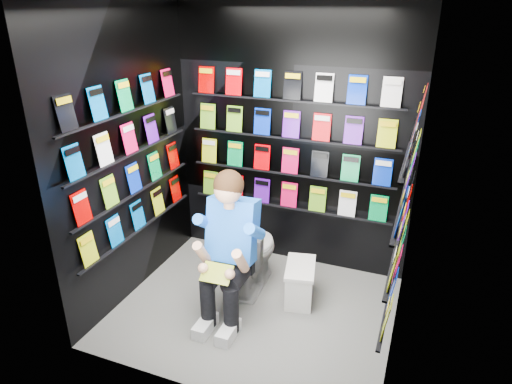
% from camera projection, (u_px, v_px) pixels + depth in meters
% --- Properties ---
extents(floor, '(2.40, 2.40, 0.00)m').
position_uv_depth(floor, '(255.00, 310.00, 4.15)').
color(floor, slate).
rests_on(floor, ground).
extents(ceiling, '(2.40, 2.40, 0.00)m').
position_uv_depth(ceiling, '(254.00, 0.00, 3.13)').
color(ceiling, white).
rests_on(ceiling, floor).
extents(wall_back, '(2.40, 0.04, 2.60)m').
position_uv_depth(wall_back, '(292.00, 142.00, 4.50)').
color(wall_back, black).
rests_on(wall_back, floor).
extents(wall_front, '(2.40, 0.04, 2.60)m').
position_uv_depth(wall_front, '(194.00, 231.00, 2.78)').
color(wall_front, black).
rests_on(wall_front, floor).
extents(wall_left, '(0.04, 2.00, 2.60)m').
position_uv_depth(wall_left, '(129.00, 159.00, 4.04)').
color(wall_left, black).
rests_on(wall_left, floor).
extents(wall_right, '(0.04, 2.00, 2.60)m').
position_uv_depth(wall_right, '(411.00, 198.00, 3.23)').
color(wall_right, black).
rests_on(wall_right, floor).
extents(comics_back, '(2.10, 0.06, 1.37)m').
position_uv_depth(comics_back, '(291.00, 143.00, 4.47)').
color(comics_back, red).
rests_on(comics_back, wall_back).
extents(comics_left, '(0.06, 1.70, 1.37)m').
position_uv_depth(comics_left, '(131.00, 158.00, 4.03)').
color(comics_left, red).
rests_on(comics_left, wall_left).
extents(comics_right, '(0.06, 1.70, 1.37)m').
position_uv_depth(comics_right, '(407.00, 197.00, 3.24)').
color(comics_right, red).
rests_on(comics_right, wall_right).
extents(toilet, '(0.45, 0.77, 0.73)m').
position_uv_depth(toilet, '(251.00, 253.00, 4.36)').
color(toilet, white).
rests_on(toilet, floor).
extents(longbox, '(0.32, 0.48, 0.33)m').
position_uv_depth(longbox, '(300.00, 284.00, 4.23)').
color(longbox, silver).
rests_on(longbox, floor).
extents(longbox_lid, '(0.35, 0.50, 0.03)m').
position_uv_depth(longbox_lid, '(300.00, 268.00, 4.16)').
color(longbox_lid, silver).
rests_on(longbox_lid, longbox).
extents(reader, '(0.60, 0.84, 1.50)m').
position_uv_depth(reader, '(234.00, 230.00, 3.86)').
color(reader, blue).
rests_on(reader, toilet).
extents(held_comic, '(0.26, 0.16, 0.11)m').
position_uv_depth(held_comic, '(217.00, 273.00, 3.65)').
color(held_comic, green).
rests_on(held_comic, reader).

